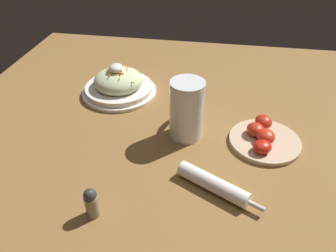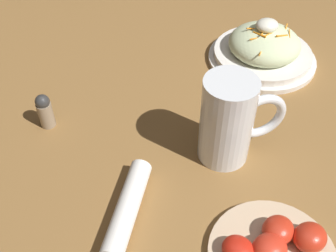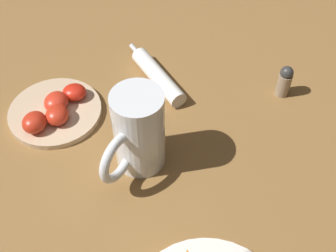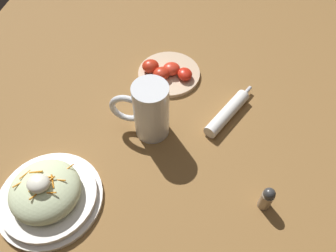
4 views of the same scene
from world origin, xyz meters
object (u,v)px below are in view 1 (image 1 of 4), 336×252
at_px(tomato_plate, 263,138).
at_px(salt_shaker, 92,202).
at_px(salad_plate, 119,84).
at_px(beer_mug, 187,112).
at_px(napkin_roll, 214,184).

bearing_deg(tomato_plate, salt_shaker, -50.39).
height_order(salad_plate, beer_mug, beer_mug).
bearing_deg(napkin_roll, tomato_plate, 147.56).
bearing_deg(napkin_roll, salt_shaker, -65.68).
bearing_deg(salad_plate, napkin_roll, 41.23).
height_order(salad_plate, tomato_plate, salad_plate).
bearing_deg(salad_plate, salt_shaker, 10.24).
xyz_separation_m(salad_plate, beer_mug, (0.18, 0.24, 0.04)).
bearing_deg(beer_mug, napkin_roll, 23.75).
relative_size(tomato_plate, salt_shaker, 2.57).
relative_size(salad_plate, tomato_plate, 1.30).
bearing_deg(salt_shaker, napkin_roll, 114.32).
bearing_deg(salad_plate, tomato_plate, 67.78).
height_order(beer_mug, tomato_plate, beer_mug).
height_order(salad_plate, salt_shaker, salad_plate).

